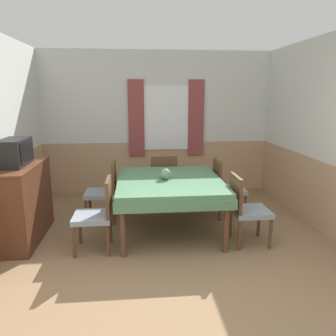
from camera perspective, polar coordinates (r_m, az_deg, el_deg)
name	(u,v)px	position (r m, az deg, el deg)	size (l,w,h in m)	color
ground_plane	(187,322)	(2.98, 3.37, -25.23)	(16.00, 16.00, 0.00)	#846647
wall_back	(158,123)	(6.12, -1.81, 7.82)	(4.57, 0.09, 2.60)	silver
wall_right	(322,134)	(4.90, 25.19, 5.31)	(0.05, 4.14, 2.60)	silver
dining_table	(169,186)	(4.37, 0.25, -3.21)	(1.39, 1.55, 0.73)	#4C7A56
chair_left_far	(105,190)	(4.87, -10.88, -3.71)	(0.44, 0.44, 0.88)	brown
chair_right_near	(246,207)	(4.16, 13.35, -6.67)	(0.44, 0.44, 0.88)	brown
chair_left_near	(98,212)	(3.98, -12.10, -7.53)	(0.44, 0.44, 0.88)	brown
chair_head_window	(163,179)	(5.35, -0.79, -1.97)	(0.44, 0.44, 0.88)	brown
chair_right_far	(225,186)	(5.02, 9.95, -3.16)	(0.44, 0.44, 0.88)	brown
sideboard	(22,202)	(4.55, -24.05, -5.43)	(0.46, 1.19, 0.98)	#4C2819
tv	(15,152)	(4.36, -25.15, 2.48)	(0.29, 0.55, 0.32)	black
vase	(165,174)	(4.30, -0.45, -1.06)	(0.15, 0.15, 0.15)	slate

